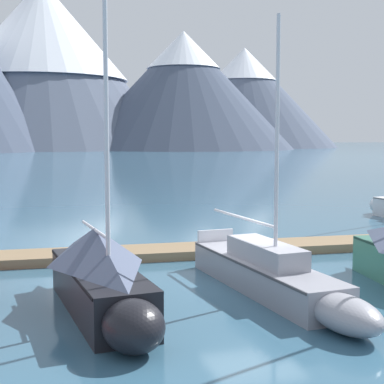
{
  "coord_description": "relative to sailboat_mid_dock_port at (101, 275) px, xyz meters",
  "views": [
    {
      "loc": [
        -6.28,
        -14.82,
        4.09
      ],
      "look_at": [
        0.0,
        6.0,
        2.0
      ],
      "focal_mm": 54.02,
      "sensor_mm": 36.0,
      "label": 1
    }
  ],
  "objects": [
    {
      "name": "sailboat_mid_dock_port",
      "position": [
        0.0,
        0.0,
        0.0
      ],
      "size": [
        2.0,
        6.23,
        7.05
      ],
      "color": "black",
      "rests_on": "ground"
    },
    {
      "name": "mountain_shoulder_ridge",
      "position": [
        7.3,
        191.09,
        29.27
      ],
      "size": [
        91.79,
        91.79,
        56.15
      ],
      "color": "slate",
      "rests_on": "ground"
    },
    {
      "name": "sailboat_mid_dock_starboard",
      "position": [
        4.45,
        0.16,
        -0.39
      ],
      "size": [
        1.87,
        7.92,
        7.09
      ],
      "color": "#93939E",
      "rests_on": "ground"
    },
    {
      "name": "mountain_east_summit",
      "position": [
        50.84,
        170.86,
        18.65
      ],
      "size": [
        72.13,
        72.13,
        38.29
      ],
      "color": "#424C60",
      "rests_on": "ground"
    },
    {
      "name": "dock",
      "position": [
        4.52,
        5.73,
        -0.78
      ],
      "size": [
        27.32,
        3.47,
        0.3
      ],
      "color": "#846B4C",
      "rests_on": "ground"
    },
    {
      "name": "mountain_rear_spur",
      "position": [
        82.04,
        195.34,
        18.46
      ],
      "size": [
        70.98,
        70.98,
        37.84
      ],
      "color": "#4C566B",
      "rests_on": "ground"
    },
    {
      "name": "ground_plane",
      "position": [
        4.52,
        1.73,
        -0.92
      ],
      "size": [
        700.0,
        700.0,
        0.0
      ],
      "primitive_type": "plane",
      "color": "#335B75"
    }
  ]
}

